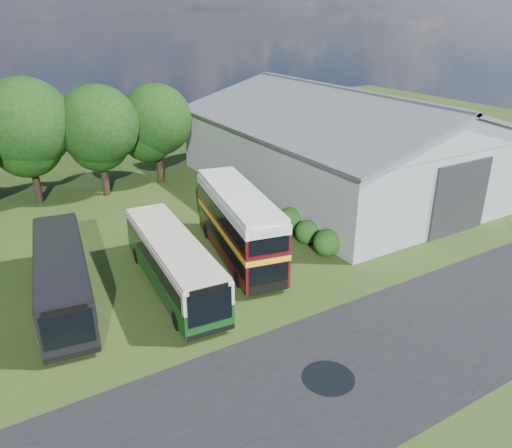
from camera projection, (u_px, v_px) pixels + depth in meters
ground at (313, 330)px, 23.60m from camera, size 120.00×120.00×0.00m
asphalt_road at (406, 343)px, 22.68m from camera, size 60.00×8.00×0.02m
puddle at (328, 378)px, 20.54m from camera, size 2.20×2.20×0.01m
storage_shed at (342, 137)px, 41.64m from camera, size 18.80×24.80×8.15m
tree_mid at (26, 124)px, 36.79m from camera, size 6.80×6.80×9.60m
tree_right_a at (98, 125)px, 38.58m from camera, size 6.26×6.26×8.83m
tree_right_b at (156, 120)px, 41.69m from camera, size 5.98×5.98×8.45m
shrub_front at (326, 254)px, 30.98m from camera, size 1.70×1.70×1.70m
shrub_mid at (307, 242)px, 32.55m from camera, size 1.60×1.60×1.60m
shrub_back at (290, 231)px, 34.12m from camera, size 1.80×1.80×1.80m
bus_green_single at (173, 262)px, 26.62m from camera, size 3.33×10.83×2.94m
bus_maroon_double at (239, 225)px, 29.73m from camera, size 4.43×10.24×4.27m
bus_dark_single at (62, 276)px, 25.23m from camera, size 4.04×10.81×2.91m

